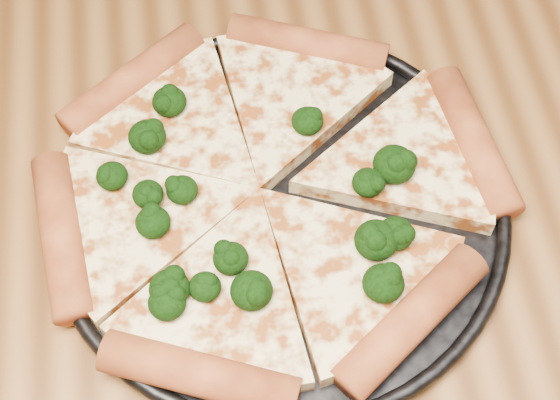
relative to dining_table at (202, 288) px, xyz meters
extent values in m
cube|color=brown|center=(0.00, 0.00, 0.07)|extent=(1.20, 0.90, 0.04)
cylinder|color=black|center=(0.07, 0.01, 0.09)|extent=(0.32, 0.32, 0.01)
torus|color=black|center=(0.07, 0.01, 0.10)|extent=(0.33, 0.33, 0.01)
cylinder|color=#BB5C2E|center=(0.22, 0.04, 0.11)|extent=(0.04, 0.13, 0.03)
cylinder|color=#BB5C2E|center=(0.11, 0.15, 0.11)|extent=(0.13, 0.08, 0.03)
cylinder|color=#BB5C2E|center=(-0.03, 0.13, 0.11)|extent=(0.12, 0.10, 0.03)
cylinder|color=#BB5C2E|center=(-0.09, 0.00, 0.11)|extent=(0.04, 0.13, 0.03)
cylinder|color=#BB5C2E|center=(0.00, -0.11, 0.11)|extent=(0.13, 0.08, 0.03)
cylinder|color=#BB5C2E|center=(0.14, -0.10, 0.11)|extent=(0.12, 0.10, 0.03)
ellipsoid|color=black|center=(-0.02, 0.00, 0.12)|extent=(0.02, 0.02, 0.02)
ellipsoid|color=black|center=(-0.02, -0.06, 0.12)|extent=(0.03, 0.03, 0.02)
ellipsoid|color=black|center=(0.03, -0.04, 0.12)|extent=(0.02, 0.02, 0.02)
ellipsoid|color=black|center=(-0.02, 0.07, 0.12)|extent=(0.03, 0.03, 0.02)
ellipsoid|color=black|center=(0.13, -0.04, 0.12)|extent=(0.03, 0.03, 0.02)
ellipsoid|color=black|center=(-0.02, -0.06, 0.12)|extent=(0.03, 0.03, 0.02)
ellipsoid|color=black|center=(0.01, -0.06, 0.12)|extent=(0.02, 0.02, 0.02)
ellipsoid|color=black|center=(0.14, -0.04, 0.12)|extent=(0.03, 0.03, 0.02)
ellipsoid|color=black|center=(-0.03, 0.02, 0.12)|extent=(0.02, 0.02, 0.02)
ellipsoid|color=black|center=(0.00, 0.02, 0.12)|extent=(0.02, 0.02, 0.02)
ellipsoid|color=black|center=(0.12, -0.07, 0.12)|extent=(0.03, 0.03, 0.02)
ellipsoid|color=black|center=(0.10, 0.07, 0.12)|extent=(0.02, 0.02, 0.02)
ellipsoid|color=black|center=(0.04, -0.06, 0.12)|extent=(0.03, 0.03, 0.02)
ellipsoid|color=black|center=(0.13, 0.01, 0.12)|extent=(0.02, 0.02, 0.02)
ellipsoid|color=black|center=(-0.01, 0.10, 0.12)|extent=(0.03, 0.03, 0.02)
ellipsoid|color=black|center=(0.15, 0.02, 0.12)|extent=(0.03, 0.03, 0.02)
ellipsoid|color=black|center=(-0.05, 0.04, 0.12)|extent=(0.02, 0.02, 0.02)
camera|label=1|loc=(0.02, -0.30, 0.63)|focal=53.91mm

